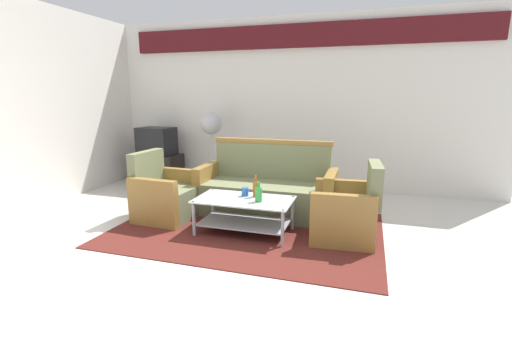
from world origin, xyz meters
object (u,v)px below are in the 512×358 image
Objects in this scene: armchair_right at (346,213)px; tv_stand at (158,169)px; bottle_brown at (256,189)px; bottle_green at (259,194)px; armchair_left at (166,196)px; television at (157,141)px; coffee_table at (244,211)px; cup at (245,192)px; pedestal_fan at (211,128)px; couch at (267,191)px.

armchair_right reaches higher than tv_stand.
bottle_green is at bearing -63.39° from bottle_brown.
armchair_right is at bearing 14.93° from bottle_green.
armchair_left reaches higher than tv_stand.
television is at bearing 60.50° from armchair_right.
cup is (-0.03, 0.12, 0.19)m from coffee_table.
bottle_green is at bearing -53.87° from pedestal_fan.
armchair_left is at bearing -86.50° from pedestal_fan.
couch is at bearing 99.11° from bottle_green.
cup is (-0.13, -0.00, -0.05)m from bottle_brown.
television is at bearing 142.47° from cup.
tv_stand is (-3.40, 1.65, -0.03)m from armchair_right.
bottle_green is at bearing 99.25° from couch.
couch is at bearing -24.98° from tv_stand.
tv_stand is 0.63× the size of pedestal_fan.
coffee_table is 2.97m from television.
television is (-2.24, 1.72, 0.30)m from cup.
coffee_table is 4.28× the size of bottle_brown.
pedestal_fan reaches higher than cup.
armchair_right is (2.25, -0.01, 0.00)m from armchair_left.
tv_stand is 0.50m from television.
armchair_right is 1.34× the size of television.
television is 0.50× the size of pedestal_fan.
couch reaches higher than bottle_green.
couch reaches higher than coffee_table.
bottle_brown is at bearing -52.99° from pedestal_fan.
bottle_green is at bearing -15.99° from coffee_table.
armchair_left is at bearing -55.14° from tv_stand.
coffee_table is 0.87× the size of pedestal_fan.
bottle_brown is at bearing 90.16° from armchair_right.
couch reaches higher than armchair_right.
television reaches higher than tv_stand.
bottle_brown reaches higher than tv_stand.
bottle_green is (1.32, -0.26, 0.21)m from armchair_left.
cup is at bearing 146.96° from television.
armchair_left is 1.25m from bottle_brown.
bottle_green is at bearing -38.99° from cup.
pedestal_fan reaches higher than bottle_brown.
bottle_brown reaches higher than coffee_table.
armchair_right reaches higher than cup.
armchair_right reaches higher than coffee_table.
couch is 2.12× the size of armchair_left.
armchair_left is 1.15m from coffee_table.
television is at bearing 144.07° from bottle_brown.
bottle_green is (-0.93, -0.25, 0.21)m from armchair_right.
coffee_table is 0.30m from bottle_green.
bottle_brown is 0.20× the size of pedestal_fan.
bottle_green is 0.18× the size of pedestal_fan.
television is at bearing 140.93° from coffee_table.
armchair_left reaches higher than cup.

